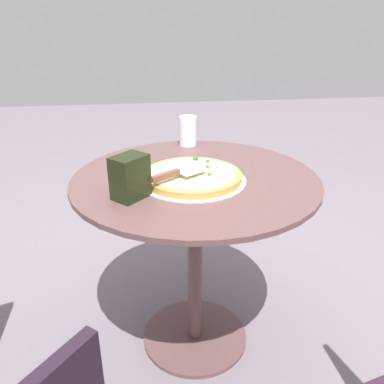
{
  "coord_description": "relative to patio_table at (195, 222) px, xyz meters",
  "views": [
    {
      "loc": [
        1.29,
        -0.18,
        1.27
      ],
      "look_at": [
        0.03,
        -0.02,
        0.7
      ],
      "focal_mm": 37.03,
      "sensor_mm": 36.0,
      "label": 1
    }
  ],
  "objects": [
    {
      "name": "patio_table",
      "position": [
        0.0,
        0.0,
        0.0
      ],
      "size": [
        0.88,
        0.88,
        0.75
      ],
      "color": "brown",
      "rests_on": "ground"
    },
    {
      "name": "drinking_cup",
      "position": [
        -0.37,
        0.02,
        0.25
      ],
      "size": [
        0.08,
        0.08,
        0.13
      ],
      "primitive_type": "cylinder",
      "color": "silver",
      "rests_on": "patio_table"
    },
    {
      "name": "pizza_on_tray",
      "position": [
        0.03,
        -0.02,
        0.2
      ],
      "size": [
        0.38,
        0.38,
        0.05
      ],
      "color": "beige",
      "rests_on": "patio_table"
    },
    {
      "name": "ground_plane",
      "position": [
        0.0,
        0.0,
        -0.57
      ],
      "size": [
        10.0,
        10.0,
        0.0
      ],
      "primitive_type": "plane",
      "color": "slate"
    },
    {
      "name": "napkin_dispenser",
      "position": [
        0.15,
        -0.22,
        0.25
      ],
      "size": [
        0.13,
        0.13,
        0.14
      ],
      "primitive_type": "cube",
      "rotation": [
        0.0,
        0.0,
        2.36
      ],
      "color": "black",
      "rests_on": "patio_table"
    },
    {
      "name": "pizza_server",
      "position": [
        0.08,
        -0.07,
        0.23
      ],
      "size": [
        0.16,
        0.2,
        0.02
      ],
      "color": "silver",
      "rests_on": "pizza_on_tray"
    }
  ]
}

